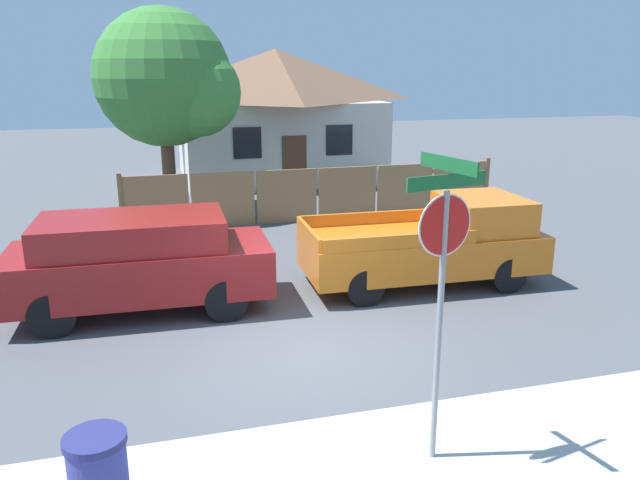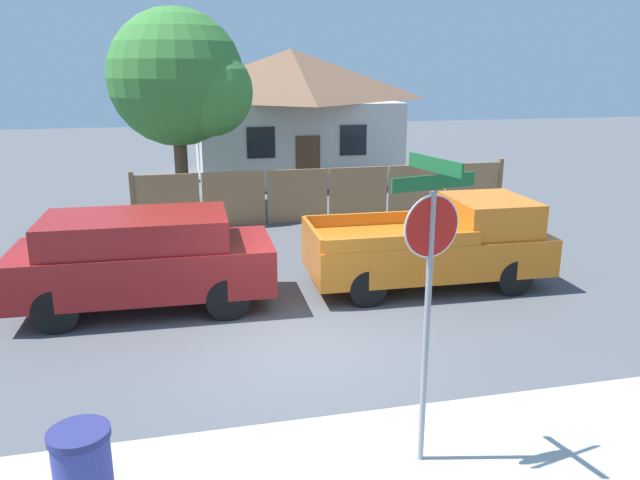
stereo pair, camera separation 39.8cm
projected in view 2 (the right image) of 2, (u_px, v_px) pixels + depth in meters
ground_plane at (306, 350)px, 10.06m from camera, size 80.00×80.00×0.00m
wooden_fence at (328, 195)px, 18.26m from camera, size 11.13×0.12×1.65m
house at (292, 112)px, 25.13m from camera, size 8.13×6.82×5.07m
oak_tree at (183, 81)px, 18.27m from camera, size 4.19×3.99×6.09m
red_suv at (143, 258)px, 11.56m from camera, size 4.74×2.09×1.80m
orange_pickup at (438, 245)px, 12.86m from camera, size 4.92×2.15×1.79m
stop_sign at (430, 262)px, 6.62m from camera, size 0.99×0.90×3.53m
trash_bin at (83, 473)px, 6.22m from camera, size 0.61×0.61×0.98m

